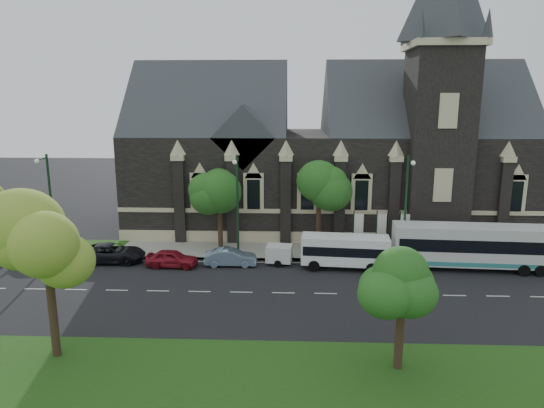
{
  "coord_description": "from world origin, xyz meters",
  "views": [
    {
      "loc": [
        0.47,
        -31.99,
        13.37
      ],
      "look_at": [
        -1.05,
        6.0,
        5.16
      ],
      "focal_mm": 31.72,
      "sensor_mm": 36.0,
      "label": 1
    }
  ],
  "objects_px": {
    "banner_flag_right": "(403,229)",
    "car_far_white": "(45,254)",
    "tree_walk_left": "(222,186)",
    "tour_coach": "(472,246)",
    "street_lamp_far": "(50,200)",
    "car_far_black": "(111,253)",
    "banner_flag_left": "(357,228)",
    "tree_park_east": "(405,281)",
    "sedan": "(231,257)",
    "banner_flag_center": "(380,229)",
    "car_far_red": "(172,258)",
    "tree_walk_right": "(321,186)",
    "street_lamp_mid": "(237,202)",
    "tree_park_near": "(52,239)",
    "street_lamp_near": "(406,203)",
    "box_trailer": "(279,254)",
    "shuttle_bus": "(345,250)"
  },
  "relations": [
    {
      "from": "tree_walk_right",
      "to": "street_lamp_mid",
      "type": "bearing_deg",
      "value": -153.35
    },
    {
      "from": "car_far_black",
      "to": "tour_coach",
      "type": "bearing_deg",
      "value": -93.62
    },
    {
      "from": "banner_flag_center",
      "to": "banner_flag_right",
      "type": "relative_size",
      "value": 1.0
    },
    {
      "from": "tree_park_east",
      "to": "shuttle_bus",
      "type": "height_order",
      "value": "tree_park_east"
    },
    {
      "from": "banner_flag_left",
      "to": "car_far_white",
      "type": "height_order",
      "value": "banner_flag_left"
    },
    {
      "from": "tree_walk_left",
      "to": "banner_flag_center",
      "type": "relative_size",
      "value": 1.91
    },
    {
      "from": "car_far_black",
      "to": "street_lamp_mid",
      "type": "bearing_deg",
      "value": -87.55
    },
    {
      "from": "tree_walk_right",
      "to": "banner_flag_right",
      "type": "height_order",
      "value": "tree_walk_right"
    },
    {
      "from": "tree_walk_left",
      "to": "tour_coach",
      "type": "distance_m",
      "value": 21.79
    },
    {
      "from": "tour_coach",
      "to": "box_trailer",
      "type": "relative_size",
      "value": 4.01
    },
    {
      "from": "banner_flag_left",
      "to": "car_far_red",
      "type": "bearing_deg",
      "value": -165.97
    },
    {
      "from": "banner_flag_left",
      "to": "sedan",
      "type": "height_order",
      "value": "banner_flag_left"
    },
    {
      "from": "tree_park_near",
      "to": "banner_flag_left",
      "type": "bearing_deg",
      "value": 44.54
    },
    {
      "from": "shuttle_bus",
      "to": "car_far_red",
      "type": "relative_size",
      "value": 1.69
    },
    {
      "from": "tree_walk_right",
      "to": "street_lamp_mid",
      "type": "distance_m",
      "value": 8.1
    },
    {
      "from": "sedan",
      "to": "car_far_red",
      "type": "height_order",
      "value": "car_far_red"
    },
    {
      "from": "street_lamp_far",
      "to": "shuttle_bus",
      "type": "bearing_deg",
      "value": -4.03
    },
    {
      "from": "street_lamp_far",
      "to": "banner_flag_center",
      "type": "xyz_separation_m",
      "value": [
        28.29,
        1.91,
        -2.73
      ]
    },
    {
      "from": "tree_park_east",
      "to": "box_trailer",
      "type": "height_order",
      "value": "tree_park_east"
    },
    {
      "from": "street_lamp_near",
      "to": "tour_coach",
      "type": "distance_m",
      "value": 6.13
    },
    {
      "from": "car_far_red",
      "to": "car_far_black",
      "type": "relative_size",
      "value": 0.75
    },
    {
      "from": "tour_coach",
      "to": "car_far_red",
      "type": "bearing_deg",
      "value": -175.16
    },
    {
      "from": "tree_park_near",
      "to": "banner_flag_left",
      "type": "xyz_separation_m",
      "value": [
        18.06,
        17.77,
        -4.03
      ]
    },
    {
      "from": "street_lamp_far",
      "to": "car_far_black",
      "type": "relative_size",
      "value": 1.6
    },
    {
      "from": "street_lamp_near",
      "to": "banner_flag_center",
      "type": "bearing_deg",
      "value": 131.93
    },
    {
      "from": "street_lamp_far",
      "to": "tour_coach",
      "type": "distance_m",
      "value": 35.22
    },
    {
      "from": "tree_park_east",
      "to": "sedan",
      "type": "bearing_deg",
      "value": 125.38
    },
    {
      "from": "street_lamp_mid",
      "to": "banner_flag_left",
      "type": "relative_size",
      "value": 2.25
    },
    {
      "from": "box_trailer",
      "to": "car_far_black",
      "type": "xyz_separation_m",
      "value": [
        -14.19,
        0.01,
        -0.14
      ]
    },
    {
      "from": "street_lamp_near",
      "to": "shuttle_bus",
      "type": "xyz_separation_m",
      "value": [
        -5.08,
        -1.76,
        -3.55
      ]
    },
    {
      "from": "tree_park_near",
      "to": "street_lamp_near",
      "type": "distance_m",
      "value": 26.97
    },
    {
      "from": "tree_park_near",
      "to": "tour_coach",
      "type": "bearing_deg",
      "value": 28.23
    },
    {
      "from": "banner_flag_left",
      "to": "shuttle_bus",
      "type": "xyz_separation_m",
      "value": [
        -1.37,
        -3.66,
        -0.82
      ]
    },
    {
      "from": "street_lamp_far",
      "to": "banner_flag_right",
      "type": "bearing_deg",
      "value": 3.6
    },
    {
      "from": "tree_walk_right",
      "to": "street_lamp_near",
      "type": "distance_m",
      "value": 7.72
    },
    {
      "from": "tree_walk_left",
      "to": "car_far_black",
      "type": "xyz_separation_m",
      "value": [
        -8.84,
        -4.55,
        -4.95
      ]
    },
    {
      "from": "banner_flag_right",
      "to": "car_far_white",
      "type": "relative_size",
      "value": 0.85
    },
    {
      "from": "tree_walk_right",
      "to": "tour_coach",
      "type": "bearing_deg",
      "value": -23.23
    },
    {
      "from": "banner_flag_center",
      "to": "box_trailer",
      "type": "relative_size",
      "value": 1.29
    },
    {
      "from": "tree_walk_left",
      "to": "tree_park_east",
      "type": "bearing_deg",
      "value": -59.13
    },
    {
      "from": "street_lamp_mid",
      "to": "banner_flag_center",
      "type": "xyz_separation_m",
      "value": [
        12.29,
        1.91,
        -2.73
      ]
    },
    {
      "from": "tree_park_near",
      "to": "shuttle_bus",
      "type": "bearing_deg",
      "value": 40.21
    },
    {
      "from": "sedan",
      "to": "banner_flag_left",
      "type": "bearing_deg",
      "value": -74.19
    },
    {
      "from": "tree_park_near",
      "to": "tree_park_east",
      "type": "bearing_deg",
      "value": -1.77
    },
    {
      "from": "street_lamp_mid",
      "to": "sedan",
      "type": "relative_size",
      "value": 2.09
    },
    {
      "from": "tree_walk_right",
      "to": "car_far_red",
      "type": "height_order",
      "value": "tree_walk_right"
    },
    {
      "from": "tree_walk_left",
      "to": "banner_flag_right",
      "type": "bearing_deg",
      "value": -6.04
    },
    {
      "from": "street_lamp_near",
      "to": "sedan",
      "type": "xyz_separation_m",
      "value": [
        -14.46,
        -1.44,
        -4.4
      ]
    },
    {
      "from": "banner_flag_right",
      "to": "shuttle_bus",
      "type": "relative_size",
      "value": 0.56
    },
    {
      "from": "tour_coach",
      "to": "car_far_white",
      "type": "xyz_separation_m",
      "value": [
        -35.36,
        0.43,
        -1.27
      ]
    }
  ]
}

